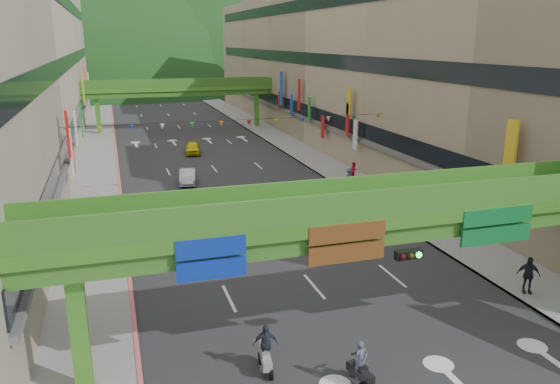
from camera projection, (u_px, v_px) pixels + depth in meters
name	position (u px, v px, depth m)	size (l,w,h in m)	color
road_slab	(198.00, 150.00, 63.16)	(18.00, 140.00, 0.02)	#28282B
sidewalk_left	(99.00, 155.00, 60.01)	(4.00, 140.00, 0.15)	gray
sidewalk_right	(288.00, 144.00, 66.28)	(4.00, 140.00, 0.15)	gray
curb_left	(117.00, 154.00, 60.54)	(0.20, 140.00, 0.18)	#CC5959
curb_right	(273.00, 145.00, 65.74)	(0.20, 140.00, 0.18)	gray
building_row_left	(8.00, 69.00, 55.21)	(12.80, 95.00, 19.00)	#9E937F
building_row_right	(351.00, 64.00, 66.01)	(12.80, 95.00, 19.00)	gray
overpass_near	(400.00, 232.00, 20.99)	(28.00, 12.27, 7.10)	#4C9E2D
overpass_far	(180.00, 91.00, 75.50)	(28.00, 2.20, 7.10)	#4C9E2D
hill_left	(88.00, 83.00, 160.04)	(168.00, 140.00, 112.00)	#1C4419
hill_right	(211.00, 76.00, 189.85)	(208.00, 176.00, 128.00)	#1C4419
bunting_string	(235.00, 123.00, 43.16)	(26.00, 0.36, 0.47)	black
scooter_rider_near	(361.00, 366.00, 19.94)	(0.69, 1.59, 1.83)	black
scooter_rider_mid	(327.00, 217.00, 36.22)	(0.79, 1.60, 1.93)	black
scooter_rider_left	(265.00, 348.00, 20.76)	(1.02, 1.60, 2.01)	gray
scooter_rider_far	(217.00, 223.00, 35.06)	(0.83, 1.59, 1.88)	maroon
parked_scooter_row	(368.00, 201.00, 41.45)	(1.60, 9.35, 1.08)	black
car_silver	(188.00, 177.00, 48.25)	(1.37, 3.94, 1.30)	silver
car_yellow	(193.00, 148.00, 60.83)	(1.63, 4.06, 1.38)	#CCC10B
pedestrian_red	(354.00, 173.00, 48.97)	(0.79, 0.61, 1.62)	#CB0839
pedestrian_dark	(528.00, 277.00, 27.08)	(1.11, 0.46, 1.90)	black
pedestrian_blue	(349.00, 179.00, 46.93)	(0.72, 0.47, 1.55)	#3D4860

